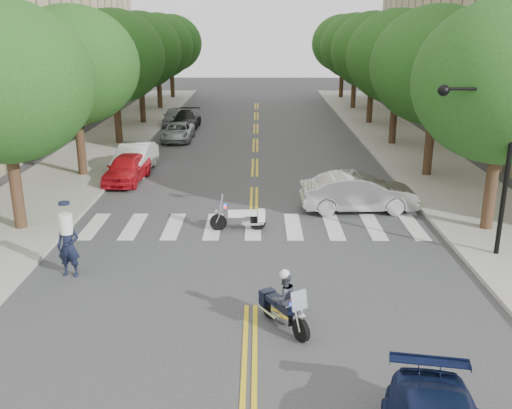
{
  "coord_description": "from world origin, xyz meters",
  "views": [
    {
      "loc": [
        0.21,
        -14.29,
        7.53
      ],
      "look_at": [
        0.11,
        5.24,
        1.3
      ],
      "focal_mm": 40.0,
      "sensor_mm": 36.0,
      "label": 1
    }
  ],
  "objects_px": {
    "motorcycle_police": "(283,301)",
    "convertible": "(359,193)",
    "motorcycle_parked": "(243,218)",
    "officer_standing": "(69,246)"
  },
  "relations": [
    {
      "from": "motorcycle_parked",
      "to": "convertible",
      "type": "distance_m",
      "value": 5.33
    },
    {
      "from": "motorcycle_parked",
      "to": "officer_standing",
      "type": "xyz_separation_m",
      "value": [
        -5.26,
        -4.14,
        0.49
      ]
    },
    {
      "from": "motorcycle_parked",
      "to": "officer_standing",
      "type": "distance_m",
      "value": 6.71
    },
    {
      "from": "motorcycle_police",
      "to": "officer_standing",
      "type": "height_order",
      "value": "officer_standing"
    },
    {
      "from": "motorcycle_police",
      "to": "convertible",
      "type": "bearing_deg",
      "value": -141.68
    },
    {
      "from": "motorcycle_police",
      "to": "convertible",
      "type": "relative_size",
      "value": 0.38
    },
    {
      "from": "motorcycle_parked",
      "to": "convertible",
      "type": "relative_size",
      "value": 0.44
    },
    {
      "from": "motorcycle_police",
      "to": "motorcycle_parked",
      "type": "relative_size",
      "value": 0.86
    },
    {
      "from": "motorcycle_police",
      "to": "motorcycle_parked",
      "type": "bearing_deg",
      "value": -112.01
    },
    {
      "from": "convertible",
      "to": "officer_standing",
      "type": "bearing_deg",
      "value": 120.27
    }
  ]
}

